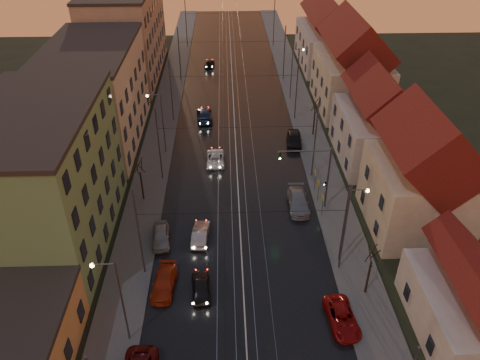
{
  "coord_description": "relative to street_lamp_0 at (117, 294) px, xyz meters",
  "views": [
    {
      "loc": [
        -1.22,
        -21.05,
        29.69
      ],
      "look_at": [
        0.15,
        19.55,
        2.62
      ],
      "focal_mm": 35.0,
      "sensor_mm": 36.0,
      "label": 1
    }
  ],
  "objects": [
    {
      "name": "ground",
      "position": [
        9.1,
        -2.0,
        -4.89
      ],
      "size": [
        160.0,
        160.0,
        0.0
      ],
      "primitive_type": "plane",
      "color": "black",
      "rests_on": "ground"
    },
    {
      "name": "catenary_pole_r_4",
      "position": [
        17.7,
        52.0,
        -0.39
      ],
      "size": [
        0.16,
        0.16,
        9.0
      ],
      "primitive_type": "cylinder",
      "color": "#595B60",
      "rests_on": "ground"
    },
    {
      "name": "parked_left_2",
      "position": [
        2.41,
        5.13,
        -4.25
      ],
      "size": [
        2.13,
        4.54,
        1.28
      ],
      "primitive_type": "imported",
      "rotation": [
        0.0,
        0.0,
        -0.08
      ],
      "color": "#AC2C11",
      "rests_on": "ground"
    },
    {
      "name": "apartment_left_2",
      "position": [
        -8.4,
        32.0,
        1.11
      ],
      "size": [
        10.0,
        20.0,
        12.0
      ],
      "primitive_type": "cube",
      "color": "#C6B299",
      "rests_on": "ground"
    },
    {
      "name": "catenary_pole_r_3",
      "position": [
        17.7,
        37.0,
        -0.39
      ],
      "size": [
        0.16,
        0.16,
        9.0
      ],
      "primitive_type": "cylinder",
      "color": "#595B60",
      "rests_on": "ground"
    },
    {
      "name": "traffic_light_mast",
      "position": [
        17.1,
        16.0,
        -0.29
      ],
      "size": [
        5.3,
        0.32,
        7.2
      ],
      "color": "#595B60",
      "rests_on": "ground"
    },
    {
      "name": "catenary_pole_l_1",
      "position": [
        0.5,
        7.0,
        -0.39
      ],
      "size": [
        0.16,
        0.16,
        9.0
      ],
      "primitive_type": "cylinder",
      "color": "#595B60",
      "rests_on": "ground"
    },
    {
      "name": "sidewalk_left",
      "position": [
        -0.9,
        38.0,
        -4.81
      ],
      "size": [
        4.0,
        120.0,
        0.15
      ],
      "primitive_type": "cube",
      "color": "#4C4C4C",
      "rests_on": "ground"
    },
    {
      "name": "catenary_pole_l_4",
      "position": [
        0.5,
        52.0,
        -0.39
      ],
      "size": [
        0.16,
        0.16,
        9.0
      ],
      "primitive_type": "cylinder",
      "color": "#595B60",
      "rests_on": "ground"
    },
    {
      "name": "parked_left_3",
      "position": [
        1.5,
        11.17,
        -4.19
      ],
      "size": [
        2.06,
        4.22,
        1.39
      ],
      "primitive_type": "imported",
      "rotation": [
        0.0,
        0.0,
        0.11
      ],
      "color": "#A1A2A7",
      "rests_on": "ground"
    },
    {
      "name": "driving_car_3",
      "position": [
        4.87,
        37.16,
        -4.13
      ],
      "size": [
        2.51,
        5.35,
        1.51
      ],
      "primitive_type": "imported",
      "rotation": [
        0.0,
        0.0,
        3.22
      ],
      "color": "#182748",
      "rests_on": "ground"
    },
    {
      "name": "sidewalk_right",
      "position": [
        19.1,
        38.0,
        -4.81
      ],
      "size": [
        4.0,
        120.0,
        0.15
      ],
      "primitive_type": "cube",
      "color": "#4C4C4C",
      "rests_on": "ground"
    },
    {
      "name": "catenary_pole_l_5",
      "position": [
        0.5,
        70.0,
        -0.39
      ],
      "size": [
        0.16,
        0.16,
        9.0
      ],
      "primitive_type": "cylinder",
      "color": "#595B60",
      "rests_on": "ground"
    },
    {
      "name": "parked_right_2",
      "position": [
        16.61,
        29.52,
        -4.09
      ],
      "size": [
        2.29,
        4.79,
        1.58
      ],
      "primitive_type": "imported",
      "rotation": [
        0.0,
        0.0,
        -0.09
      ],
      "color": "black",
      "rests_on": "ground"
    },
    {
      "name": "house_right_2",
      "position": [
        26.1,
        26.0,
        -0.24
      ],
      "size": [
        9.18,
        12.24,
        9.2
      ],
      "color": "#B9B5AB",
      "rests_on": "ground"
    },
    {
      "name": "bare_tree_1",
      "position": [
        19.31,
        4.0,
        -2.4
      ],
      "size": [
        1.09,
        1.09,
        5.11
      ],
      "color": "black",
      "rests_on": "ground"
    },
    {
      "name": "apartment_left_1",
      "position": [
        -8.4,
        12.0,
        1.61
      ],
      "size": [
        10.0,
        18.0,
        13.0
      ],
      "primitive_type": "cube",
      "color": "#66935D",
      "rests_on": "ground"
    },
    {
      "name": "tram_rail_0",
      "position": [
        6.9,
        38.0,
        -4.83
      ],
      "size": [
        0.06,
        120.0,
        0.03
      ],
      "primitive_type": "cube",
      "color": "gray",
      "rests_on": "road"
    },
    {
      "name": "street_lamp_3",
      "position": [
        18.21,
        44.0,
        0.0
      ],
      "size": [
        1.75,
        0.32,
        8.0
      ],
      "color": "#595B60",
      "rests_on": "ground"
    },
    {
      "name": "tram_rail_2",
      "position": [
        9.87,
        38.0,
        -4.83
      ],
      "size": [
        0.06,
        120.0,
        0.03
      ],
      "primitive_type": "cube",
      "color": "gray",
      "rests_on": "road"
    },
    {
      "name": "catenary_pole_l_2",
      "position": [
        0.5,
        22.0,
        -0.39
      ],
      "size": [
        0.16,
        0.16,
        9.0
      ],
      "primitive_type": "cylinder",
      "color": "#595B60",
      "rests_on": "ground"
    },
    {
      "name": "house_right_0",
      "position": [
        26.1,
        0.0,
        -1.96
      ],
      "size": [
        8.16,
        10.2,
        5.8
      ],
      "color": "#B9B5AB",
      "rests_on": "ground"
    },
    {
      "name": "tram_rail_3",
      "position": [
        11.3,
        38.0,
        -4.83
      ],
      "size": [
        0.06,
        120.0,
        0.03
      ],
      "primitive_type": "cube",
      "color": "gray",
      "rests_on": "road"
    },
    {
      "name": "street_lamp_0",
      "position": [
        0.0,
        0.0,
        0.0
      ],
      "size": [
        1.75,
        0.32,
        8.0
      ],
      "color": "#595B60",
      "rests_on": "ground"
    },
    {
      "name": "house_right_1",
      "position": [
        26.1,
        13.0,
        0.56
      ],
      "size": [
        8.67,
        10.2,
        10.8
      ],
      "color": "#B7AD8D",
      "rests_on": "ground"
    },
    {
      "name": "driving_car_0",
      "position": [
        5.54,
        4.59,
        -4.23
      ],
      "size": [
        1.84,
        3.94,
        1.3
      ],
      "primitive_type": "imported",
      "rotation": [
        0.0,
        0.0,
        3.22
      ],
      "color": "black",
      "rests_on": "ground"
    },
    {
      "name": "driving_car_1",
      "position": [
        5.27,
        11.33,
        -4.21
      ],
      "size": [
        1.75,
        4.19,
        1.35
      ],
      "primitive_type": "imported",
      "rotation": [
        0.0,
        0.0,
        3.06
      ],
      "color": "#A6A7AC",
      "rests_on": "ground"
    },
    {
      "name": "driving_car_4",
      "position": [
        5.14,
        58.46,
        -4.26
      ],
      "size": [
        1.93,
        3.81,
        1.24
      ],
      "primitive_type": "imported",
      "rotation": [
        0.0,
        0.0,
        3.01
      ],
      "color": "black",
      "rests_on": "ground"
    },
    {
      "name": "apartment_left_3",
      "position": [
        -8.4,
        56.0,
        2.11
      ],
      "size": [
        10.0,
        24.0,
        14.0
      ],
      "primitive_type": "cube",
      "color": "#9A8163",
      "rests_on": "ground"
    },
    {
      "name": "bare_tree_2",
      "position": [
        19.51,
        32.0,
        -2.4
      ],
      "size": [
        1.09,
        1.09,
        5.11
      ],
      "color": "black",
      "rests_on": "ground"
    },
    {
      "name": "tram_rail_1",
      "position": [
        8.33,
        38.0,
        -4.83
      ],
      "size": [
        0.06,
        120.0,
        0.03
      ],
      "primitive_type": "cube",
      "color": "gray",
      "rests_on": "road"
    },
    {
      "name": "bare_tree_0",
      "position": [
        -1.09,
        18.0,
        -2.4
      ],
      "size": [
        1.09,
        1.09,
        5.11
      ],
      "color": "black",
      "rests_on": "ground"
    },
    {
      "name": "catenary_pole_r_5",
      "position": [
        17.7,
        70.0,
        -0.39
      ],
      "size": [
        0.16,
        0.16,
        9.0
      ],
      "primitive_type": "cylinder",
      "color": "#595B60",
      "rests_on": "ground"
    },
    {
      "name": "house_right_4",
      "position": [
        26.1,
        59.0,
        0.16
      ],
      "size": [
        9.18,
        16.32,
        10.0
      ],
      "color": "#B9B5AB",
      "rests_on": "ground"
    },
    {
      "name": "parked_right_1",
      "position": [
        15.3,
        16.15,
        -4.15
      ],
      "size": [
        2.16,
        5.11,
        1.47
      ],
      "primitive_type": "imported",
      "rotation": [
        0.0,
        0.0,
        -0.02
      ],
      "color": "#949499",
      "rests_on": "ground"
    },
    {
      "name": "street_lamp_1",
      "position": [
        18.21,
        8.0,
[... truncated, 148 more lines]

